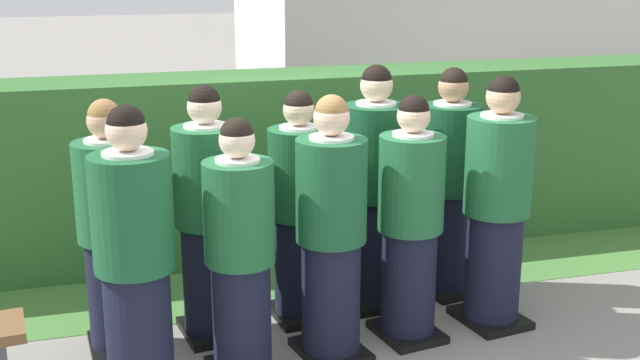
{
  "coord_description": "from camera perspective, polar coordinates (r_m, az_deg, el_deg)",
  "views": [
    {
      "loc": [
        -1.35,
        -4.45,
        2.42
      ],
      "look_at": [
        0.0,
        0.3,
        1.05
      ],
      "focal_mm": 45.92,
      "sensor_mm": 36.0,
      "label": 1
    }
  ],
  "objects": [
    {
      "name": "ground_plane",
      "position": [
        5.24,
        0.91,
        -11.98
      ],
      "size": [
        60.0,
        60.0,
        0.0
      ],
      "primitive_type": "plane",
      "color": "gray"
    },
    {
      "name": "student_front_row_0",
      "position": [
        4.57,
        -12.77,
        -5.72
      ],
      "size": [
        0.46,
        0.53,
        1.67
      ],
      "color": "black",
      "rests_on": "ground"
    },
    {
      "name": "student_front_row_1",
      "position": [
        4.72,
        -5.58,
        -5.41
      ],
      "size": [
        0.42,
        0.5,
        1.56
      ],
      "color": "black",
      "rests_on": "ground"
    },
    {
      "name": "student_front_row_2",
      "position": [
        4.92,
        0.8,
        -3.94
      ],
      "size": [
        0.46,
        0.53,
        1.64
      ],
      "color": "black",
      "rests_on": "ground"
    },
    {
      "name": "student_front_row_3",
      "position": [
        5.21,
        6.31,
        -3.18
      ],
      "size": [
        0.44,
        0.51,
        1.6
      ],
      "color": "black",
      "rests_on": "ground"
    },
    {
      "name": "student_front_row_4",
      "position": [
        5.49,
        12.19,
        -1.98
      ],
      "size": [
        0.46,
        0.54,
        1.68
      ],
      "color": "black",
      "rests_on": "ground"
    },
    {
      "name": "student_rear_row_0",
      "position": [
        5.16,
        -14.25,
        -3.74
      ],
      "size": [
        0.42,
        0.49,
        1.6
      ],
      "color": "black",
      "rests_on": "ground"
    },
    {
      "name": "student_rear_row_1",
      "position": [
        5.25,
        -7.76,
        -2.77
      ],
      "size": [
        0.44,
        0.55,
        1.65
      ],
      "color": "black",
      "rests_on": "ground"
    },
    {
      "name": "student_rear_row_2",
      "position": [
        5.46,
        -1.45,
        -2.31
      ],
      "size": [
        0.41,
        0.48,
        1.58
      ],
      "color": "black",
      "rests_on": "ground"
    },
    {
      "name": "student_rear_row_3",
      "position": [
        5.69,
        3.82,
        -0.92
      ],
      "size": [
        0.44,
        0.52,
        1.71
      ],
      "color": "black",
      "rests_on": "ground"
    },
    {
      "name": "student_rear_row_4",
      "position": [
        5.97,
        8.97,
        -0.53
      ],
      "size": [
        0.48,
        0.55,
        1.66
      ],
      "color": "black",
      "rests_on": "ground"
    },
    {
      "name": "hedge",
      "position": [
        6.74,
        -3.81,
        1.09
      ],
      "size": [
        7.94,
        0.7,
        1.49
      ],
      "color": "#33662D",
      "rests_on": "ground"
    },
    {
      "name": "lawn_strip",
      "position": [
        6.24,
        -2.12,
        -7.29
      ],
      "size": [
        7.94,
        0.9,
        0.01
      ],
      "primitive_type": "cube",
      "color": "#477A38",
      "rests_on": "ground"
    }
  ]
}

